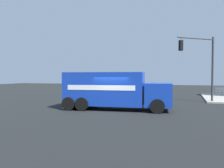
{
  "coord_description": "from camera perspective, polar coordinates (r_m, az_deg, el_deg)",
  "views": [
    {
      "loc": [
        -5.16,
        15.83,
        2.59
      ],
      "look_at": [
        0.22,
        -0.23,
        1.97
      ],
      "focal_mm": 35.95,
      "sensor_mm": 36.0,
      "label": 1
    }
  ],
  "objects": [
    {
      "name": "ground_plane",
      "position": [
        16.85,
        0.46,
        -6.76
      ],
      "size": [
        100.0,
        100.0,
        0.0
      ],
      "primitive_type": "plane",
      "color": "black"
    },
    {
      "name": "delivery_truck",
      "position": [
        17.25,
        0.34,
        -1.56
      ],
      "size": [
        8.28,
        3.53,
        2.86
      ],
      "color": "#1438AD",
      "rests_on": "ground"
    },
    {
      "name": "traffic_light_primary",
      "position": [
        23.05,
        21.95,
        5.94
      ],
      "size": [
        3.32,
        2.66,
        6.19
      ],
      "color": "#38383D",
      "rests_on": "sidewalk_corner_near"
    }
  ]
}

